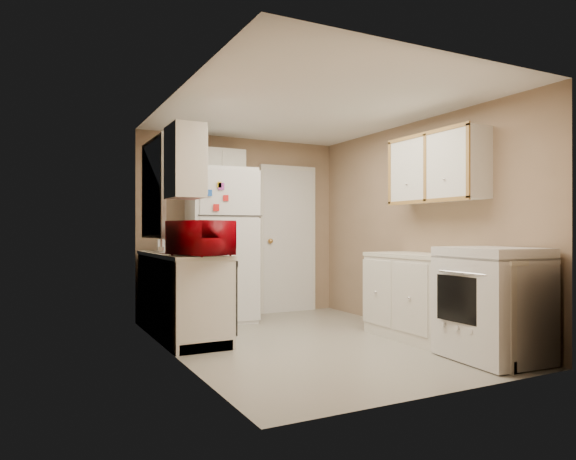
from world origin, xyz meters
name	(u,v)px	position (x,y,z in m)	size (l,w,h in m)	color
floor	(310,342)	(0.00, 0.00, 0.00)	(3.80, 3.80, 0.00)	#ABA69A
ceiling	(310,109)	(0.00, 0.00, 2.40)	(3.80, 3.80, 0.00)	white
wall_left	(175,224)	(-1.40, 0.00, 1.20)	(3.80, 3.80, 0.00)	#997D63
wall_right	(416,226)	(1.40, 0.00, 1.20)	(3.80, 3.80, 0.00)	#997D63
wall_back	(241,226)	(0.00, 1.90, 1.20)	(2.80, 2.80, 0.00)	#997D63
wall_front	(444,222)	(0.00, -1.90, 1.20)	(2.80, 2.80, 0.00)	#997D63
left_counter	(181,294)	(-1.10, 0.90, 0.45)	(0.60, 1.80, 0.90)	silver
dishwasher	(226,295)	(-0.81, 0.30, 0.49)	(0.03, 0.58, 0.72)	black
sink	(178,256)	(-1.10, 1.05, 0.86)	(0.54, 0.74, 0.16)	gray
microwave	(201,240)	(-1.09, 0.21, 1.05)	(0.34, 0.61, 0.41)	#830007
soap_bottle	(161,243)	(-1.15, 1.60, 1.00)	(0.09, 0.09, 0.20)	silver
window_blinds	(154,189)	(-1.36, 1.05, 1.60)	(0.10, 0.98, 1.08)	silver
upper_cabinet_left	(185,162)	(-1.25, 0.22, 1.80)	(0.30, 0.45, 0.70)	silver
refrigerator	(220,245)	(-0.41, 1.59, 0.96)	(0.79, 0.77, 1.92)	silver
cabinet_over_fridge	(217,165)	(-0.40, 1.75, 2.00)	(0.70, 0.30, 0.40)	silver
interior_door	(288,239)	(0.70, 1.86, 1.02)	(0.86, 0.06, 2.08)	silver
right_counter	(447,301)	(1.10, -0.80, 0.45)	(0.60, 2.00, 0.90)	silver
stove	(492,303)	(1.05, -1.39, 0.50)	(0.67, 0.83, 1.00)	silver
upper_cabinet_right	(437,168)	(1.25, -0.50, 1.80)	(0.30, 1.20, 0.70)	silver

